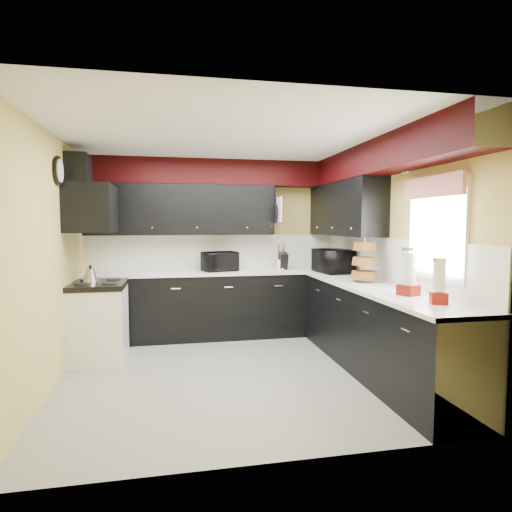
% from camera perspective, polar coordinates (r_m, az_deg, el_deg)
% --- Properties ---
extents(ground, '(3.60, 3.60, 0.00)m').
position_cam_1_polar(ground, '(4.81, -2.92, -15.19)').
color(ground, gray).
rests_on(ground, ground).
extents(wall_back, '(3.60, 0.06, 2.50)m').
position_cam_1_polar(wall_back, '(6.33, -5.33, 1.09)').
color(wall_back, '#E0C666').
rests_on(wall_back, ground).
extents(wall_right, '(0.06, 3.60, 2.50)m').
position_cam_1_polar(wall_right, '(5.13, 17.35, 0.14)').
color(wall_right, '#E0C666').
rests_on(wall_right, ground).
extents(wall_left, '(0.06, 3.60, 2.50)m').
position_cam_1_polar(wall_left, '(4.65, -25.53, -0.51)').
color(wall_left, '#E0C666').
rests_on(wall_left, ground).
extents(ceiling, '(3.60, 3.60, 0.06)m').
position_cam_1_polar(ceiling, '(4.62, -3.05, 15.46)').
color(ceiling, white).
rests_on(ceiling, wall_back).
extents(cab_back, '(3.60, 0.60, 0.90)m').
position_cam_1_polar(cab_back, '(6.13, -4.98, -6.55)').
color(cab_back, black).
rests_on(cab_back, ground).
extents(cab_right, '(0.60, 3.00, 0.90)m').
position_cam_1_polar(cab_right, '(4.85, 15.69, -9.64)').
color(cab_right, black).
rests_on(cab_right, ground).
extents(counter_back, '(3.62, 0.64, 0.04)m').
position_cam_1_polar(counter_back, '(6.06, -5.01, -2.18)').
color(counter_back, white).
rests_on(counter_back, cab_back).
extents(counter_right, '(0.64, 3.02, 0.04)m').
position_cam_1_polar(counter_right, '(4.76, 15.81, -4.14)').
color(counter_right, white).
rests_on(counter_right, cab_right).
extents(splash_back, '(3.60, 0.02, 0.50)m').
position_cam_1_polar(splash_back, '(6.33, -5.32, 0.54)').
color(splash_back, white).
rests_on(splash_back, counter_back).
extents(splash_right, '(0.02, 3.60, 0.50)m').
position_cam_1_polar(splash_right, '(5.13, 17.24, -0.53)').
color(splash_right, white).
rests_on(splash_right, counter_right).
extents(upper_back, '(2.60, 0.35, 0.70)m').
position_cam_1_polar(upper_back, '(6.12, -9.88, 6.08)').
color(upper_back, black).
rests_on(upper_back, wall_back).
extents(upper_right, '(0.35, 1.80, 0.70)m').
position_cam_1_polar(upper_right, '(5.85, 11.72, 6.14)').
color(upper_right, black).
rests_on(upper_right, wall_right).
extents(soffit_back, '(3.60, 0.36, 0.35)m').
position_cam_1_polar(soffit_back, '(6.18, -5.23, 10.99)').
color(soffit_back, black).
rests_on(soffit_back, wall_back).
extents(soffit_right, '(0.36, 3.24, 0.35)m').
position_cam_1_polar(soffit_right, '(4.92, 16.78, 12.53)').
color(soffit_right, black).
rests_on(soffit_right, wall_right).
extents(stove, '(0.60, 0.75, 0.86)m').
position_cam_1_polar(stove, '(5.44, -20.17, -8.44)').
color(stove, white).
rests_on(stove, ground).
extents(cooktop, '(0.62, 0.77, 0.06)m').
position_cam_1_polar(cooktop, '(5.35, -20.30, -3.64)').
color(cooktop, black).
rests_on(cooktop, stove).
extents(hood, '(0.50, 0.78, 0.55)m').
position_cam_1_polar(hood, '(5.32, -21.09, 5.91)').
color(hood, black).
rests_on(hood, wall_left).
extents(hood_duct, '(0.24, 0.40, 0.40)m').
position_cam_1_polar(hood_duct, '(5.37, -22.61, 10.34)').
color(hood_duct, black).
rests_on(hood_duct, wall_left).
extents(window, '(0.03, 0.86, 0.96)m').
position_cam_1_polar(window, '(4.34, 22.96, 3.22)').
color(window, white).
rests_on(window, wall_right).
extents(valance, '(0.04, 0.88, 0.20)m').
position_cam_1_polar(valance, '(4.32, 22.51, 8.55)').
color(valance, red).
rests_on(valance, wall_right).
extents(pan_top, '(0.03, 0.22, 0.40)m').
position_cam_1_polar(pan_top, '(6.23, 2.46, 7.95)').
color(pan_top, black).
rests_on(pan_top, upper_back).
extents(pan_mid, '(0.03, 0.28, 0.46)m').
position_cam_1_polar(pan_mid, '(6.09, 2.75, 5.68)').
color(pan_mid, black).
rests_on(pan_mid, upper_back).
extents(pan_low, '(0.03, 0.24, 0.42)m').
position_cam_1_polar(pan_low, '(6.34, 2.18, 5.36)').
color(pan_low, black).
rests_on(pan_low, upper_back).
extents(cut_board, '(0.03, 0.26, 0.35)m').
position_cam_1_polar(cut_board, '(5.98, 3.12, 6.18)').
color(cut_board, white).
rests_on(cut_board, upper_back).
extents(baskets, '(0.27, 0.27, 0.50)m').
position_cam_1_polar(baskets, '(5.05, 14.27, -0.66)').
color(baskets, brown).
rests_on(baskets, upper_right).
extents(clock, '(0.03, 0.30, 0.30)m').
position_cam_1_polar(clock, '(4.90, -24.80, 10.29)').
color(clock, black).
rests_on(clock, wall_left).
extents(deco_plate, '(0.03, 0.24, 0.24)m').
position_cam_1_polar(deco_plate, '(4.84, 19.33, 11.73)').
color(deco_plate, white).
rests_on(deco_plate, wall_right).
extents(toaster_oven, '(0.55, 0.49, 0.27)m').
position_cam_1_polar(toaster_oven, '(6.05, -4.81, -0.72)').
color(toaster_oven, black).
rests_on(toaster_oven, counter_back).
extents(microwave, '(0.45, 0.62, 0.32)m').
position_cam_1_polar(microwave, '(5.90, 10.30, -0.66)').
color(microwave, black).
rests_on(microwave, counter_right).
extents(utensil_crock, '(0.16, 0.16, 0.14)m').
position_cam_1_polar(utensil_crock, '(6.23, 3.38, -1.14)').
color(utensil_crock, white).
rests_on(utensil_crock, counter_back).
extents(knife_block, '(0.12, 0.16, 0.24)m').
position_cam_1_polar(knife_block, '(6.22, 3.62, -0.69)').
color(knife_block, black).
rests_on(knife_block, counter_back).
extents(kettle, '(0.20, 0.20, 0.16)m').
position_cam_1_polar(kettle, '(5.40, -21.19, -2.44)').
color(kettle, '#A5A4A8').
rests_on(kettle, cooktop).
extents(dispenser_a, '(0.21, 0.21, 0.43)m').
position_cam_1_polar(dispenser_a, '(4.23, 19.71, -2.06)').
color(dispenser_a, '#6B040E').
rests_on(dispenser_a, counter_right).
extents(dispenser_b, '(0.17, 0.17, 0.35)m').
position_cam_1_polar(dispenser_b, '(3.88, 23.23, -3.34)').
color(dispenser_b, '#5B0006').
rests_on(dispenser_b, counter_right).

